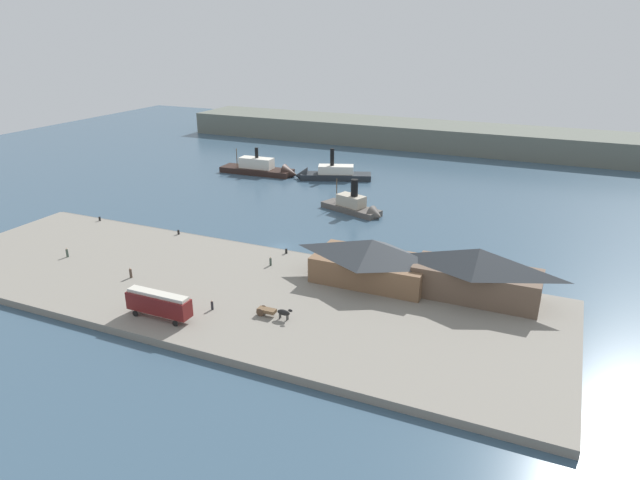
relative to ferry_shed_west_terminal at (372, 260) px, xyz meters
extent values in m
plane|color=#385166|center=(-22.30, 10.11, -4.93)|extent=(320.00, 320.00, 0.00)
cube|color=gray|center=(-22.30, -11.89, -4.33)|extent=(110.00, 36.00, 1.20)
cube|color=#666159|center=(-22.30, 6.51, -4.43)|extent=(110.00, 0.80, 1.00)
cube|color=brown|center=(0.00, 0.00, -1.58)|extent=(18.79, 9.78, 4.29)
pyramid|color=#33383D|center=(0.00, 0.00, 2.08)|extent=(19.17, 10.27, 3.04)
cube|color=brown|center=(16.98, 0.76, -1.23)|extent=(19.17, 7.75, 4.98)
pyramid|color=#33383D|center=(16.98, 0.76, 2.89)|extent=(19.55, 8.14, 3.26)
cube|color=maroon|center=(-23.92, -24.77, -1.50)|extent=(10.28, 2.29, 2.65)
cube|color=beige|center=(-23.92, -24.77, 0.07)|extent=(9.87, 1.61, 0.50)
cylinder|color=black|center=(-20.32, -23.62, -3.28)|extent=(0.90, 0.18, 0.90)
cylinder|color=black|center=(-20.32, -25.92, -3.28)|extent=(0.90, 0.18, 0.90)
cylinder|color=black|center=(-27.52, -23.62, -3.28)|extent=(0.90, 0.18, 0.90)
cylinder|color=black|center=(-27.52, -25.92, -3.28)|extent=(0.90, 0.18, 0.90)
cube|color=brown|center=(-9.97, -17.82, -2.88)|extent=(2.77, 1.21, 0.50)
cylinder|color=#4C3828|center=(-10.80, -17.21, -3.13)|extent=(1.20, 0.10, 1.20)
cylinder|color=#4C3828|center=(-10.80, -18.42, -3.13)|extent=(1.20, 0.10, 1.20)
ellipsoid|color=black|center=(-7.18, -17.82, -2.63)|extent=(2.00, 0.70, 0.90)
ellipsoid|color=black|center=(-6.08, -17.82, -2.08)|extent=(0.70, 0.32, 0.44)
cylinder|color=black|center=(-6.58, -17.62, -3.23)|extent=(0.16, 0.16, 1.00)
cylinder|color=black|center=(-6.58, -18.02, -3.23)|extent=(0.16, 0.16, 1.00)
cylinder|color=black|center=(-7.78, -17.62, -3.23)|extent=(0.16, 0.16, 1.00)
cylinder|color=black|center=(-7.78, -18.02, -3.23)|extent=(0.16, 0.16, 1.00)
cylinder|color=#232328|center=(-18.38, -19.55, -3.07)|extent=(0.38, 0.38, 1.31)
sphere|color=#CCA889|center=(-18.38, -19.55, -2.30)|extent=(0.24, 0.24, 0.24)
cylinder|color=#3D4C42|center=(-18.43, -1.28, -3.03)|extent=(0.40, 0.40, 1.38)
sphere|color=#CCA889|center=(-18.43, -1.28, -2.22)|extent=(0.25, 0.25, 0.25)
cylinder|color=#3D4C42|center=(-54.57, -13.10, -2.99)|extent=(0.43, 0.43, 1.47)
sphere|color=#CCA889|center=(-54.57, -13.10, -2.12)|extent=(0.27, 0.27, 0.27)
cylinder|color=#4C3D33|center=(-37.53, -15.49, -2.97)|extent=(0.44, 0.44, 1.51)
sphere|color=#CCA889|center=(-37.53, -15.49, -2.07)|extent=(0.28, 0.28, 0.28)
cylinder|color=black|center=(-43.34, 5.09, -3.28)|extent=(0.44, 0.44, 0.90)
cylinder|color=black|center=(-18.49, 4.93, -3.28)|extent=(0.44, 0.44, 0.90)
cylinder|color=black|center=(-64.37, 5.03, -3.28)|extent=(0.44, 0.44, 0.90)
cube|color=#514C47|center=(-17.90, 37.00, -4.25)|extent=(15.89, 9.41, 1.34)
cone|color=#514C47|center=(-10.72, 34.50, -4.25)|extent=(3.97, 4.87, 4.20)
cube|color=#B2A893|center=(-17.90, 37.00, -2.26)|extent=(7.38, 5.43, 2.64)
cylinder|color=black|center=(-17.03, 36.70, 1.05)|extent=(1.70, 1.70, 3.98)
cylinder|color=brown|center=(-22.20, 38.50, -0.67)|extent=(0.24, 0.24, 5.83)
cube|color=#23282D|center=(-32.67, 63.27, -4.11)|extent=(20.53, 12.06, 1.64)
cone|color=#23282D|center=(-41.99, 59.78, -4.11)|extent=(5.07, 5.83, 4.88)
cube|color=silver|center=(-32.67, 63.27, -2.12)|extent=(10.72, 7.33, 2.33)
cylinder|color=black|center=(-33.70, 62.88, 1.46)|extent=(1.14, 1.14, 4.82)
cube|color=black|center=(-56.55, 59.69, -4.09)|extent=(22.13, 7.12, 1.66)
cone|color=black|center=(-45.61, 60.17, -4.09)|extent=(4.18, 5.73, 5.57)
cube|color=silver|center=(-56.55, 59.69, -1.73)|extent=(10.13, 4.29, 3.06)
cylinder|color=black|center=(-56.41, 59.70, 1.30)|extent=(1.02, 1.02, 3.00)
cylinder|color=brown|center=(-63.11, 59.41, -0.60)|extent=(0.24, 0.24, 5.33)
cube|color=#60665B|center=(-22.30, 120.11, -0.93)|extent=(180.00, 24.00, 8.00)
camera|label=1|loc=(27.31, -82.06, 36.39)|focal=31.75mm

